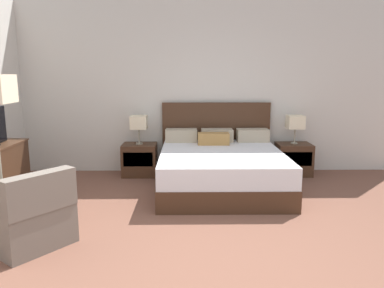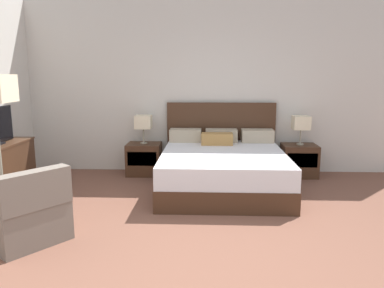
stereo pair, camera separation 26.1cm
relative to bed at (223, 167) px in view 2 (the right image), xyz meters
name	(u,v)px [view 2 (the right image)]	position (x,y,z in m)	size (l,w,h in m)	color
ground_plane	(199,273)	(-0.29, -2.38, -0.31)	(10.13, 10.13, 0.00)	brown
wall_back	(204,88)	(-0.29, 1.03, 1.10)	(7.08, 0.06, 2.82)	beige
bed	(223,167)	(0.00, 0.00, 0.00)	(1.80, 2.04, 1.17)	#422819
nightstand_left	(144,159)	(-1.26, 0.71, -0.05)	(0.55, 0.45, 0.52)	#422819
nightstand_right	(299,160)	(1.27, 0.71, -0.05)	(0.55, 0.45, 0.52)	#422819
table_lamp_left	(143,122)	(-1.26, 0.71, 0.56)	(0.26, 0.26, 0.46)	gray
table_lamp_right	(301,123)	(1.27, 0.71, 0.56)	(0.26, 0.26, 0.46)	gray
armchair_by_window	(26,214)	(-2.01, -1.84, -0.03)	(0.96, 0.96, 0.76)	#70665B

